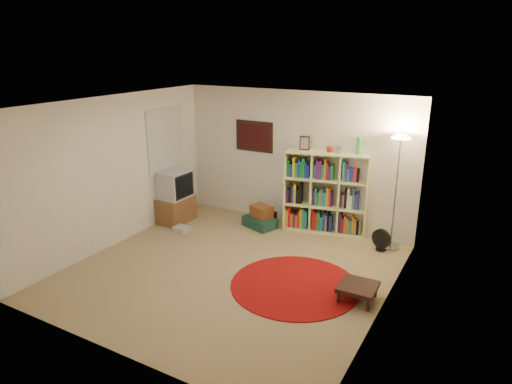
{
  "coord_description": "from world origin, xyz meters",
  "views": [
    {
      "loc": [
        3.36,
        -5.22,
        3.27
      ],
      "look_at": [
        0.1,
        0.6,
        1.1
      ],
      "focal_mm": 32.0,
      "sensor_mm": 36.0,
      "label": 1
    }
  ],
  "objects_px": {
    "floor_fan": "(381,240)",
    "tv_stand": "(175,197)",
    "bookshelf": "(325,193)",
    "floor_lamp": "(399,154)",
    "suitcase": "(260,222)",
    "side_table": "(358,287)"
  },
  "relations": [
    {
      "from": "floor_fan",
      "to": "tv_stand",
      "type": "relative_size",
      "value": 0.37
    },
    {
      "from": "bookshelf",
      "to": "floor_lamp",
      "type": "relative_size",
      "value": 0.91
    },
    {
      "from": "floor_fan",
      "to": "suitcase",
      "type": "xyz_separation_m",
      "value": [
        -2.25,
        -0.09,
        -0.1
      ]
    },
    {
      "from": "floor_lamp",
      "to": "tv_stand",
      "type": "height_order",
      "value": "floor_lamp"
    },
    {
      "from": "suitcase",
      "to": "side_table",
      "type": "bearing_deg",
      "value": -15.29
    },
    {
      "from": "suitcase",
      "to": "floor_lamp",
      "type": "bearing_deg",
      "value": 25.6
    },
    {
      "from": "bookshelf",
      "to": "suitcase",
      "type": "height_order",
      "value": "bookshelf"
    },
    {
      "from": "floor_lamp",
      "to": "floor_fan",
      "type": "bearing_deg",
      "value": -119.87
    },
    {
      "from": "suitcase",
      "to": "side_table",
      "type": "relative_size",
      "value": 1.35
    },
    {
      "from": "bookshelf",
      "to": "suitcase",
      "type": "relative_size",
      "value": 2.62
    },
    {
      "from": "floor_lamp",
      "to": "side_table",
      "type": "height_order",
      "value": "floor_lamp"
    },
    {
      "from": "bookshelf",
      "to": "floor_lamp",
      "type": "distance_m",
      "value": 1.56
    },
    {
      "from": "bookshelf",
      "to": "tv_stand",
      "type": "bearing_deg",
      "value": -171.76
    },
    {
      "from": "bookshelf",
      "to": "side_table",
      "type": "relative_size",
      "value": 3.52
    },
    {
      "from": "bookshelf",
      "to": "tv_stand",
      "type": "relative_size",
      "value": 1.75
    },
    {
      "from": "side_table",
      "to": "floor_lamp",
      "type": "bearing_deg",
      "value": 90.45
    },
    {
      "from": "suitcase",
      "to": "side_table",
      "type": "xyz_separation_m",
      "value": [
        2.38,
        -1.6,
        0.09
      ]
    },
    {
      "from": "floor_fan",
      "to": "suitcase",
      "type": "bearing_deg",
      "value": -159.36
    },
    {
      "from": "floor_lamp",
      "to": "suitcase",
      "type": "distance_m",
      "value": 2.82
    },
    {
      "from": "tv_stand",
      "to": "suitcase",
      "type": "bearing_deg",
      "value": 20.08
    },
    {
      "from": "floor_lamp",
      "to": "side_table",
      "type": "relative_size",
      "value": 3.85
    },
    {
      "from": "bookshelf",
      "to": "tv_stand",
      "type": "height_order",
      "value": "bookshelf"
    }
  ]
}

